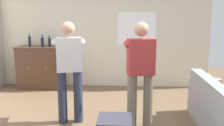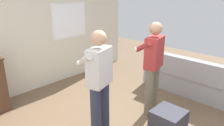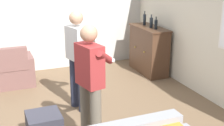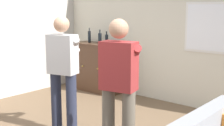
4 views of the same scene
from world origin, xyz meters
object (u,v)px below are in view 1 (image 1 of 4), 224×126
(sideboard_cabinet, at_px, (41,67))
(bottle_liquor_amber, at_px, (42,42))
(person_standing_right, at_px, (140,71))
(bottle_spirits_clear, at_px, (30,41))
(bottle_wine_green, at_px, (49,42))
(person_standing_left, at_px, (69,68))

(sideboard_cabinet, distance_m, bottle_liquor_amber, 0.64)
(person_standing_right, bearing_deg, bottle_spirits_clear, 140.30)
(bottle_liquor_amber, bearing_deg, bottle_wine_green, 7.42)
(sideboard_cabinet, distance_m, bottle_spirits_clear, 0.69)
(sideboard_cabinet, xyz_separation_m, person_standing_left, (1.20, -1.98, 0.42))
(sideboard_cabinet, relative_size, bottle_spirits_clear, 3.55)
(bottle_wine_green, relative_size, person_standing_left, 0.16)
(sideboard_cabinet, height_order, bottle_spirits_clear, bottle_spirits_clear)
(sideboard_cabinet, xyz_separation_m, person_standing_right, (2.35, -2.15, 0.42))
(sideboard_cabinet, height_order, person_standing_right, person_standing_right)
(sideboard_cabinet, bearing_deg, person_standing_left, -58.80)
(bottle_liquor_amber, xyz_separation_m, person_standing_right, (2.26, -2.14, -0.22))
(bottle_liquor_amber, bearing_deg, person_standing_right, -43.34)
(person_standing_right, bearing_deg, sideboard_cabinet, 137.56)
(sideboard_cabinet, height_order, bottle_liquor_amber, bottle_liquor_amber)
(bottle_liquor_amber, relative_size, bottle_spirits_clear, 0.92)
(sideboard_cabinet, bearing_deg, bottle_liquor_amber, -7.33)
(bottle_spirits_clear, height_order, person_standing_left, person_standing_left)
(bottle_wine_green, relative_size, bottle_liquor_amber, 0.91)
(bottle_wine_green, bearing_deg, bottle_spirits_clear, -178.00)
(person_standing_left, xyz_separation_m, person_standing_right, (1.15, -0.16, 0.00))
(person_standing_left, bearing_deg, bottle_wine_green, 115.46)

